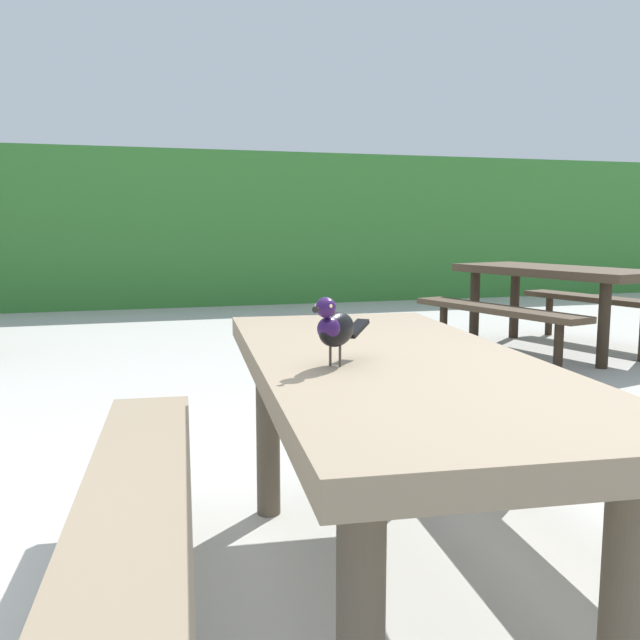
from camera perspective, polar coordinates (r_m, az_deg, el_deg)
ground_plane at (r=2.08m, az=-2.39°, el=-24.10°), size 60.00×60.00×0.00m
hedge_wall at (r=10.59m, az=-14.30°, el=7.30°), size 28.00×2.37×2.10m
picnic_table_foreground at (r=1.99m, az=5.79°, el=-8.12°), size 1.83×1.86×0.74m
bird_grackle at (r=1.77m, az=1.22°, el=-0.58°), size 0.22×0.22×0.18m
picnic_table_mid_right at (r=6.37m, az=18.78°, el=2.49°), size 2.06×2.08×0.74m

